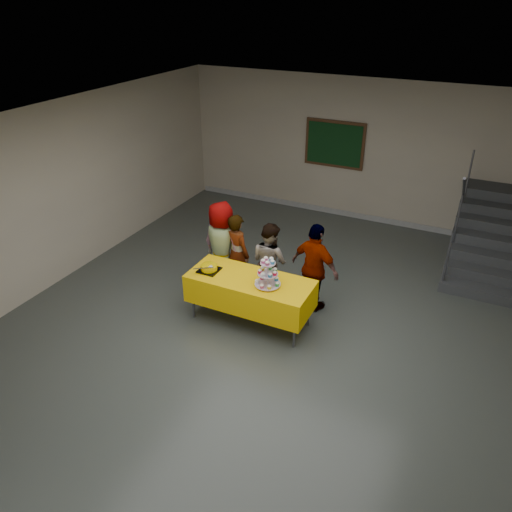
{
  "coord_description": "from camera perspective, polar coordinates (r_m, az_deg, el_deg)",
  "views": [
    {
      "loc": [
        2.4,
        -5.18,
        4.59
      ],
      "look_at": [
        -0.44,
        0.66,
        1.05
      ],
      "focal_mm": 35.0,
      "sensor_mm": 36.0,
      "label": 1
    }
  ],
  "objects": [
    {
      "name": "bake_table",
      "position": [
        7.48,
        -0.67,
        -3.98
      ],
      "size": [
        1.88,
        0.78,
        0.77
      ],
      "color": "#595960",
      "rests_on": "ground"
    },
    {
      "name": "schoolchild_b",
      "position": [
        8.21,
        -2.18,
        0.3
      ],
      "size": [
        0.59,
        0.48,
        1.39
      ],
      "primitive_type": "imported",
      "rotation": [
        0.0,
        0.0,
        2.8
      ],
      "color": "#5B5C65",
      "rests_on": "ground"
    },
    {
      "name": "room_shell",
      "position": [
        6.23,
        1.04,
        5.36
      ],
      "size": [
        10.0,
        10.04,
        3.02
      ],
      "color": "#4C514C",
      "rests_on": "ground"
    },
    {
      "name": "noticeboard",
      "position": [
        11.0,
        8.96,
        12.52
      ],
      "size": [
        1.3,
        0.05,
        1.0
      ],
      "color": "#472B16",
      "rests_on": "ground"
    },
    {
      "name": "schoolchild_d",
      "position": [
        7.75,
        6.74,
        -1.39
      ],
      "size": [
        0.93,
        0.6,
        1.47
      ],
      "primitive_type": "imported",
      "rotation": [
        0.0,
        0.0,
        2.83
      ],
      "color": "slate",
      "rests_on": "ground"
    },
    {
      "name": "staircase",
      "position": [
        10.17,
        25.24,
        1.95
      ],
      "size": [
        1.3,
        2.4,
        2.04
      ],
      "color": "#424447",
      "rests_on": "ground"
    },
    {
      "name": "schoolchild_c",
      "position": [
        8.02,
        1.57,
        -0.63
      ],
      "size": [
        0.8,
        0.73,
        1.34
      ],
      "primitive_type": "imported",
      "rotation": [
        0.0,
        0.0,
        2.73
      ],
      "color": "slate",
      "rests_on": "ground"
    },
    {
      "name": "bear_cake",
      "position": [
        7.57,
        -5.39,
        -1.28
      ],
      "size": [
        0.32,
        0.36,
        0.12
      ],
      "color": "black",
      "rests_on": "bake_table"
    },
    {
      "name": "schoolchild_a",
      "position": [
        8.31,
        -3.94,
        1.18
      ],
      "size": [
        0.83,
        0.62,
        1.54
      ],
      "primitive_type": "imported",
      "rotation": [
        0.0,
        0.0,
        2.95
      ],
      "color": "slate",
      "rests_on": "ground"
    },
    {
      "name": "cupcake_stand",
      "position": [
        7.11,
        1.35,
        -2.14
      ],
      "size": [
        0.38,
        0.38,
        0.44
      ],
      "color": "silver",
      "rests_on": "bake_table"
    }
  ]
}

